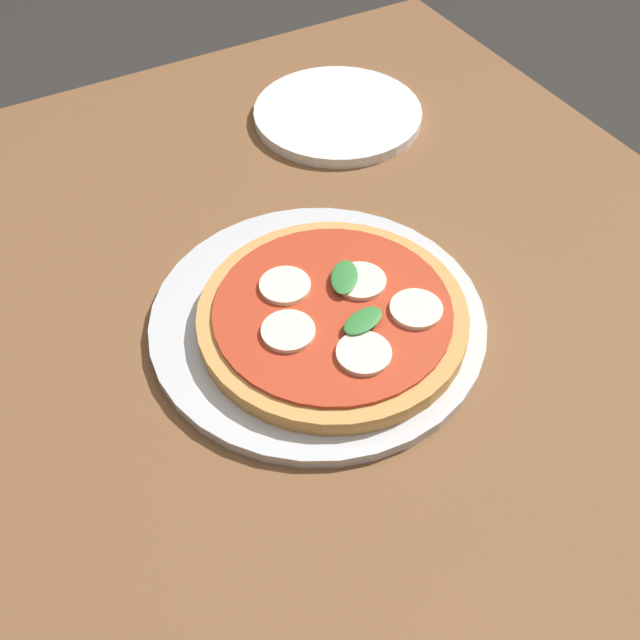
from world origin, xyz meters
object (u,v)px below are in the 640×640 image
at_px(serving_tray, 320,323).
at_px(plate_white, 338,114).
at_px(pizza, 333,316).
at_px(dining_table, 261,411).

distance_m(serving_tray, plate_white, 0.37).
bearing_deg(serving_tray, pizza, 123.25).
bearing_deg(plate_white, dining_table, 48.66).
xyz_separation_m(serving_tray, pizza, (-0.01, 0.01, 0.02)).
distance_m(dining_table, pizza, 0.15).
bearing_deg(pizza, plate_white, -120.76).
bearing_deg(serving_tray, plate_white, -122.75).
height_order(pizza, plate_white, pizza).
relative_size(dining_table, serving_tray, 3.37).
bearing_deg(dining_table, pizza, 167.81).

